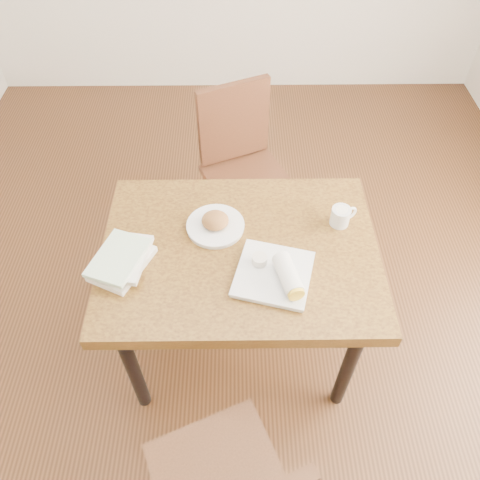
{
  "coord_description": "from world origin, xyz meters",
  "views": [
    {
      "loc": [
        -0.01,
        -1.21,
        2.2
      ],
      "look_at": [
        0.0,
        0.0,
        0.8
      ],
      "focal_mm": 35.0,
      "sensor_mm": 36.0,
      "label": 1
    }
  ],
  "objects_px": {
    "coffee_mug": "(341,216)",
    "chair_far": "(242,160)",
    "plate_scone": "(215,224)",
    "table": "(240,261)",
    "plate_burrito": "(278,274)",
    "book_stack": "(122,260)"
  },
  "relations": [
    {
      "from": "chair_far",
      "to": "book_stack",
      "type": "xyz_separation_m",
      "value": [
        -0.48,
        -0.88,
        0.23
      ]
    },
    {
      "from": "table",
      "to": "plate_burrito",
      "type": "distance_m",
      "value": 0.24
    },
    {
      "from": "plate_scone",
      "to": "book_stack",
      "type": "relative_size",
      "value": 0.83
    },
    {
      "from": "coffee_mug",
      "to": "chair_far",
      "type": "bearing_deg",
      "value": 121.38
    },
    {
      "from": "plate_burrito",
      "to": "plate_scone",
      "type": "bearing_deg",
      "value": 132.28
    },
    {
      "from": "table",
      "to": "coffee_mug",
      "type": "bearing_deg",
      "value": 17.74
    },
    {
      "from": "book_stack",
      "to": "plate_burrito",
      "type": "bearing_deg",
      "value": -6.91
    },
    {
      "from": "plate_scone",
      "to": "book_stack",
      "type": "height_order",
      "value": "plate_scone"
    },
    {
      "from": "chair_far",
      "to": "coffee_mug",
      "type": "xyz_separation_m",
      "value": [
        0.4,
        -0.66,
        0.24
      ]
    },
    {
      "from": "table",
      "to": "plate_burrito",
      "type": "xyz_separation_m",
      "value": [
        0.14,
        -0.15,
        0.12
      ]
    },
    {
      "from": "coffee_mug",
      "to": "plate_burrito",
      "type": "height_order",
      "value": "plate_burrito"
    },
    {
      "from": "plate_burrito",
      "to": "book_stack",
      "type": "xyz_separation_m",
      "value": [
        -0.6,
        0.07,
        0.0
      ]
    },
    {
      "from": "plate_scone",
      "to": "plate_burrito",
      "type": "bearing_deg",
      "value": -47.72
    },
    {
      "from": "plate_burrito",
      "to": "table",
      "type": "bearing_deg",
      "value": 132.4
    },
    {
      "from": "plate_scone",
      "to": "coffee_mug",
      "type": "bearing_deg",
      "value": 2.57
    },
    {
      "from": "table",
      "to": "plate_scone",
      "type": "height_order",
      "value": "plate_scone"
    },
    {
      "from": "chair_far",
      "to": "book_stack",
      "type": "height_order",
      "value": "chair_far"
    },
    {
      "from": "coffee_mug",
      "to": "book_stack",
      "type": "xyz_separation_m",
      "value": [
        -0.88,
        -0.22,
        -0.01
      ]
    },
    {
      "from": "plate_scone",
      "to": "coffee_mug",
      "type": "height_order",
      "value": "coffee_mug"
    },
    {
      "from": "table",
      "to": "plate_burrito",
      "type": "bearing_deg",
      "value": -47.6
    },
    {
      "from": "table",
      "to": "book_stack",
      "type": "relative_size",
      "value": 3.8
    },
    {
      "from": "plate_burrito",
      "to": "book_stack",
      "type": "bearing_deg",
      "value": 173.09
    }
  ]
}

